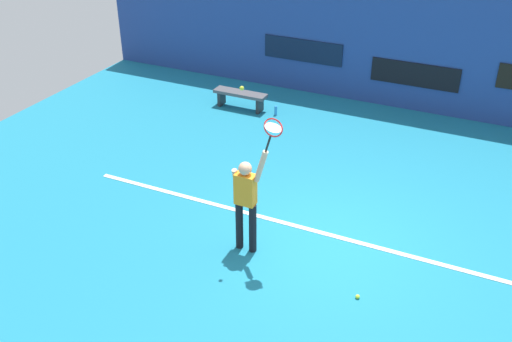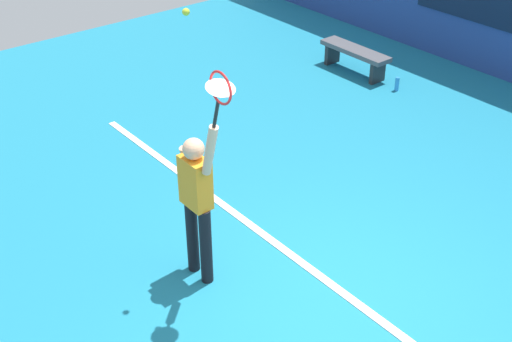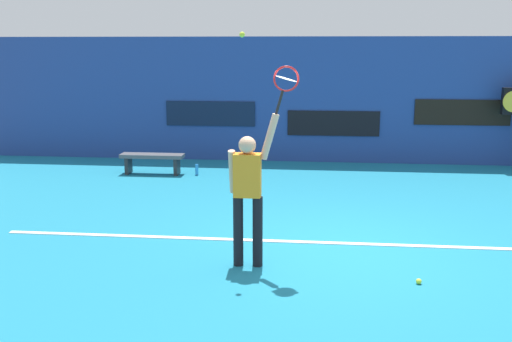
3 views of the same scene
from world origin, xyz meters
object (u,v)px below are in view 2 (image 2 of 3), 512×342
at_px(tennis_player, 197,198).
at_px(tennis_racket, 220,91).
at_px(court_bench, 355,54).
at_px(water_bottle, 397,84).
at_px(tennis_ball, 186,12).

relative_size(tennis_player, tennis_racket, 3.16).
bearing_deg(tennis_player, court_bench, 117.59).
bearing_deg(water_bottle, tennis_ball, -72.05).
relative_size(court_bench, water_bottle, 5.83).
distance_m(court_bench, water_bottle, 1.02).
relative_size(tennis_player, court_bench, 1.41).
bearing_deg(tennis_racket, tennis_player, 179.47).
xyz_separation_m(tennis_racket, water_bottle, (-2.23, 5.30, -2.24)).
height_order(tennis_player, court_bench, tennis_player).
relative_size(tennis_ball, water_bottle, 0.28).
xyz_separation_m(tennis_player, court_bench, (-2.76, 5.29, -0.67)).
height_order(tennis_racket, court_bench, tennis_racket).
height_order(tennis_player, water_bottle, tennis_player).
bearing_deg(tennis_ball, water_bottle, 107.95).
xyz_separation_m(tennis_ball, water_bottle, (-1.70, 5.25, -2.80)).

